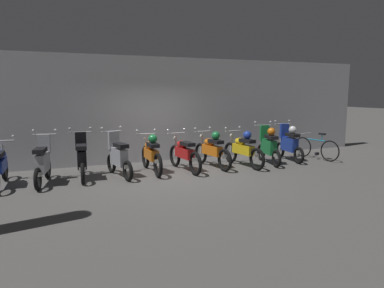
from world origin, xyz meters
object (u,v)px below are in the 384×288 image
(motorbike_slot_3, at_px, (118,157))
(motorbike_slot_5, at_px, (184,153))
(motorbike_slot_7, at_px, (243,149))
(bicycle, at_px, (316,148))
(motorbike_slot_8, at_px, (268,146))
(motorbike_slot_9, at_px, (289,143))
(motorbike_slot_6, at_px, (212,150))
(motorbike_slot_1, at_px, (43,162))
(motorbike_slot_4, at_px, (151,154))
(motorbike_slot_2, at_px, (82,158))
(motorbike_slot_0, at_px, (0,166))

(motorbike_slot_3, relative_size, motorbike_slot_5, 0.85)
(motorbike_slot_7, height_order, bicycle, motorbike_slot_7)
(motorbike_slot_8, xyz_separation_m, motorbike_slot_9, (0.92, 0.19, 0.00))
(motorbike_slot_3, height_order, motorbike_slot_6, motorbike_slot_3)
(motorbike_slot_7, bearing_deg, motorbike_slot_6, 166.80)
(motorbike_slot_8, bearing_deg, motorbike_slot_3, 179.34)
(motorbike_slot_1, bearing_deg, motorbike_slot_4, 4.43)
(motorbike_slot_2, height_order, motorbike_slot_7, motorbike_slot_2)
(motorbike_slot_8, bearing_deg, motorbike_slot_7, -177.29)
(motorbike_slot_5, relative_size, motorbike_slot_7, 1.00)
(motorbike_slot_4, xyz_separation_m, bicycle, (5.60, -0.16, -0.17))
(motorbike_slot_1, height_order, motorbike_slot_7, motorbike_slot_1)
(motorbike_slot_6, height_order, motorbike_slot_8, motorbike_slot_8)
(motorbike_slot_2, distance_m, motorbike_slot_5, 2.76)
(motorbike_slot_0, height_order, motorbike_slot_6, same)
(motorbike_slot_2, bearing_deg, motorbike_slot_5, -2.27)
(motorbike_slot_5, bearing_deg, motorbike_slot_7, -3.28)
(motorbike_slot_1, xyz_separation_m, motorbike_slot_4, (2.75, 0.21, 0.00))
(motorbike_slot_5, height_order, motorbike_slot_6, same)
(motorbike_slot_6, bearing_deg, motorbike_slot_8, -5.32)
(motorbike_slot_3, height_order, motorbike_slot_9, same)
(motorbike_slot_4, bearing_deg, motorbike_slot_3, -170.90)
(motorbike_slot_6, xyz_separation_m, motorbike_slot_8, (1.85, -0.17, 0.04))
(motorbike_slot_1, distance_m, motorbike_slot_3, 1.83)
(motorbike_slot_2, relative_size, motorbike_slot_9, 1.00)
(motorbike_slot_3, height_order, motorbike_slot_7, motorbike_slot_3)
(motorbike_slot_1, distance_m, bicycle, 8.35)
(motorbike_slot_3, distance_m, motorbike_slot_7, 3.69)
(motorbike_slot_4, height_order, motorbike_slot_7, same)
(motorbike_slot_0, bearing_deg, motorbike_slot_7, -1.58)
(motorbike_slot_3, xyz_separation_m, motorbike_slot_7, (3.69, -0.10, 0.00))
(motorbike_slot_8, bearing_deg, motorbike_slot_9, 11.50)
(motorbike_slot_1, relative_size, bicycle, 0.98)
(motorbike_slot_1, xyz_separation_m, motorbike_slot_6, (4.59, 0.18, 0.00))
(motorbike_slot_0, relative_size, motorbike_slot_7, 1.00)
(motorbike_slot_4, bearing_deg, motorbike_slot_1, -175.57)
(motorbike_slot_2, height_order, motorbike_slot_6, motorbike_slot_2)
(motorbike_slot_1, relative_size, motorbike_slot_2, 0.99)
(motorbike_slot_0, bearing_deg, motorbike_slot_5, -0.90)
(motorbike_slot_0, height_order, motorbike_slot_4, same)
(motorbike_slot_3, distance_m, motorbike_slot_4, 0.94)
(motorbike_slot_4, relative_size, motorbike_slot_6, 1.00)
(motorbike_slot_1, relative_size, motorbike_slot_4, 0.86)
(bicycle, bearing_deg, motorbike_slot_1, -179.62)
(motorbike_slot_4, xyz_separation_m, motorbike_slot_5, (0.92, -0.14, -0.04))
(motorbike_slot_1, bearing_deg, motorbike_slot_5, 1.14)
(motorbike_slot_3, distance_m, bicycle, 6.53)
(motorbike_slot_1, distance_m, motorbike_slot_8, 6.44)
(motorbike_slot_2, distance_m, motorbike_slot_9, 6.44)
(motorbike_slot_4, height_order, motorbike_slot_6, same)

